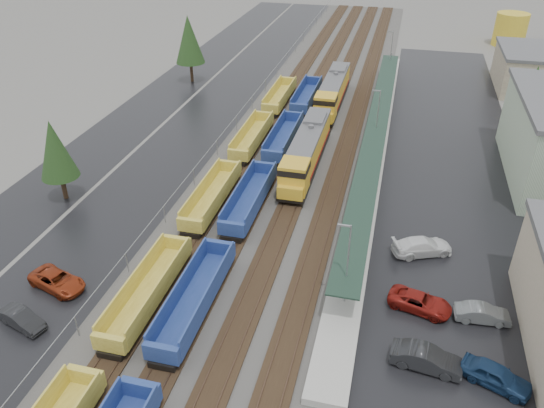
# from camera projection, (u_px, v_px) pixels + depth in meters

# --- Properties ---
(ballast_strip) EXTENTS (20.00, 160.00, 0.08)m
(ballast_strip) POSITION_uv_depth(u_px,v_px,m) (314.00, 115.00, 77.83)
(ballast_strip) COLOR #302D2B
(ballast_strip) RESTS_ON ground
(trackbed) EXTENTS (14.60, 160.00, 0.22)m
(trackbed) POSITION_uv_depth(u_px,v_px,m) (314.00, 114.00, 77.77)
(trackbed) COLOR black
(trackbed) RESTS_ON ground
(west_parking_lot) EXTENTS (10.00, 160.00, 0.02)m
(west_parking_lot) POSITION_uv_depth(u_px,v_px,m) (218.00, 106.00, 80.93)
(west_parking_lot) COLOR black
(west_parking_lot) RESTS_ON ground
(west_road) EXTENTS (9.00, 160.00, 0.02)m
(west_road) POSITION_uv_depth(u_px,v_px,m) (157.00, 101.00, 82.99)
(west_road) COLOR black
(west_road) RESTS_ON ground
(east_commuter_lot) EXTENTS (16.00, 100.00, 0.02)m
(east_commuter_lot) POSITION_uv_depth(u_px,v_px,m) (451.00, 159.00, 65.65)
(east_commuter_lot) COLOR black
(east_commuter_lot) RESTS_ON ground
(station_platform) EXTENTS (3.00, 80.00, 8.00)m
(station_platform) POSITION_uv_depth(u_px,v_px,m) (374.00, 145.00, 67.24)
(station_platform) COLOR #9E9B93
(station_platform) RESTS_ON ground
(chainlink_fence) EXTENTS (0.08, 160.04, 2.02)m
(chainlink_fence) POSITION_uv_depth(u_px,v_px,m) (249.00, 103.00, 77.67)
(chainlink_fence) COLOR gray
(chainlink_fence) RESTS_ON ground
(tree_west_near) EXTENTS (3.96, 3.96, 9.00)m
(tree_west_near) POSITION_uv_depth(u_px,v_px,m) (55.00, 149.00, 54.51)
(tree_west_near) COLOR #332316
(tree_west_near) RESTS_ON ground
(tree_west_far) EXTENTS (4.84, 4.84, 11.00)m
(tree_west_far) POSITION_uv_depth(u_px,v_px,m) (189.00, 39.00, 87.15)
(tree_west_far) COLOR #332316
(tree_west_far) RESTS_ON ground
(tree_east) EXTENTS (4.40, 4.40, 10.00)m
(tree_east) POSITION_uv_depth(u_px,v_px,m) (532.00, 93.00, 67.05)
(tree_east) COLOR #332316
(tree_east) RESTS_ON ground
(locomotive_lead) EXTENTS (2.98, 19.63, 4.44)m
(locomotive_lead) POSITION_uv_depth(u_px,v_px,m) (306.00, 151.00, 62.01)
(locomotive_lead) COLOR black
(locomotive_lead) RESTS_ON ground
(locomotive_trail) EXTENTS (2.98, 19.63, 4.44)m
(locomotive_trail) POSITION_uv_depth(u_px,v_px,m) (333.00, 92.00, 79.39)
(locomotive_trail) COLOR black
(locomotive_trail) RESTS_ON ground
(well_string_yellow) EXTENTS (2.59, 90.69, 2.30)m
(well_string_yellow) POSITION_uv_depth(u_px,v_px,m) (184.00, 237.00, 49.19)
(well_string_yellow) COLOR #A9932F
(well_string_yellow) RESTS_ON ground
(well_string_blue) EXTENTS (2.69, 92.43, 2.38)m
(well_string_blue) POSITION_uv_depth(u_px,v_px,m) (226.00, 242.00, 48.56)
(well_string_blue) COLOR navy
(well_string_blue) RESTS_ON ground
(storage_tank) EXTENTS (6.48, 6.48, 6.48)m
(storage_tank) POSITION_uv_depth(u_px,v_px,m) (510.00, 29.00, 109.19)
(storage_tank) COLOR gold
(storage_tank) RESTS_ON ground
(parked_car_west_b) EXTENTS (2.62, 4.44, 1.38)m
(parked_car_west_b) POSITION_uv_depth(u_px,v_px,m) (21.00, 319.00, 40.70)
(parked_car_west_b) COLOR black
(parked_car_west_b) RESTS_ON ground
(parked_car_west_c) EXTENTS (3.78, 5.64, 1.44)m
(parked_car_west_c) POSITION_uv_depth(u_px,v_px,m) (57.00, 281.00, 44.54)
(parked_car_west_c) COLOR maroon
(parked_car_west_c) RESTS_ON ground
(parked_car_east_a) EXTENTS (2.32, 5.16, 1.64)m
(parked_car_east_a) POSITION_uv_depth(u_px,v_px,m) (426.00, 359.00, 37.14)
(parked_car_east_a) COLOR black
(parked_car_east_a) RESTS_ON ground
(parked_car_east_b) EXTENTS (3.48, 5.43, 1.39)m
(parked_car_east_b) POSITION_uv_depth(u_px,v_px,m) (420.00, 302.00, 42.30)
(parked_car_east_b) COLOR maroon
(parked_car_east_b) RESTS_ON ground
(parked_car_east_c) EXTENTS (4.27, 5.98, 1.61)m
(parked_car_east_c) POSITION_uv_depth(u_px,v_px,m) (422.00, 246.00, 48.57)
(parked_car_east_c) COLOR silver
(parked_car_east_c) RESTS_ON ground
(parked_car_east_d) EXTENTS (3.54, 5.06, 1.60)m
(parked_car_east_d) POSITION_uv_depth(u_px,v_px,m) (496.00, 376.00, 35.88)
(parked_car_east_d) COLOR #132A4A
(parked_car_east_d) RESTS_ON ground
(parked_car_east_e) EXTENTS (1.82, 4.34, 1.39)m
(parked_car_east_e) POSITION_uv_depth(u_px,v_px,m) (482.00, 314.00, 41.17)
(parked_car_east_e) COLOR #5A5D5F
(parked_car_east_e) RESTS_ON ground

